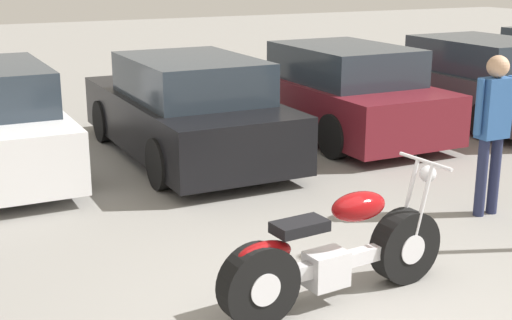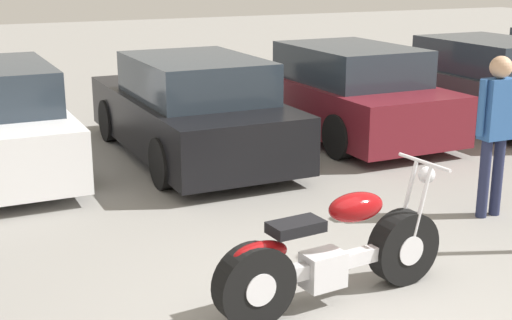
{
  "view_description": "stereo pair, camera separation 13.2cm",
  "coord_description": "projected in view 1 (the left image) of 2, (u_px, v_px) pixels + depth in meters",
  "views": [
    {
      "loc": [
        -3.02,
        -4.12,
        2.75
      ],
      "look_at": [
        -0.0,
        1.97,
        0.85
      ],
      "focal_mm": 50.0,
      "sensor_mm": 36.0,
      "label": 1
    },
    {
      "loc": [
        -2.91,
        -4.18,
        2.75
      ],
      "look_at": [
        -0.0,
        1.97,
        0.85
      ],
      "focal_mm": 50.0,
      "sensor_mm": 36.0,
      "label": 2
    }
  ],
  "objects": [
    {
      "name": "parked_car_black",
      "position": [
        186.0,
        110.0,
        10.22
      ],
      "size": [
        1.9,
        4.39,
        1.47
      ],
      "color": "black",
      "rests_on": "ground_plane"
    },
    {
      "name": "parked_car_maroon",
      "position": [
        337.0,
        93.0,
        11.6
      ],
      "size": [
        1.9,
        4.39,
        1.47
      ],
      "color": "maroon",
      "rests_on": "ground_plane"
    },
    {
      "name": "motorcycle",
      "position": [
        334.0,
        255.0,
        5.86
      ],
      "size": [
        2.18,
        0.62,
        1.09
      ],
      "color": "black",
      "rests_on": "ground_plane"
    },
    {
      "name": "parked_car_dark_grey",
      "position": [
        473.0,
        82.0,
        12.58
      ],
      "size": [
        1.9,
        4.39,
        1.47
      ],
      "color": "#3D3D42",
      "rests_on": "ground_plane"
    },
    {
      "name": "person_standing",
      "position": [
        493.0,
        121.0,
        7.74
      ],
      "size": [
        0.52,
        0.24,
        1.79
      ],
      "color": "#232847",
      "rests_on": "ground_plane"
    }
  ]
}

